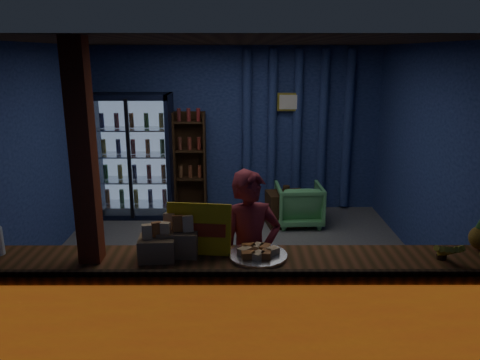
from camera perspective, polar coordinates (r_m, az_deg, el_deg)
The scene contains 15 objects.
ground at distance 5.76m, azimuth -0.87°, elevation -10.28°, with size 4.60×4.60×0.00m, color #515154.
room_walls at distance 5.28m, azimuth -0.94°, elevation 5.27°, with size 4.60×4.60×4.60m.
counter at distance 3.86m, azimuth -1.26°, elevation -16.11°, with size 4.40×0.57×0.99m.
support_post at distance 3.68m, azimuth -17.95°, elevation -4.26°, with size 0.16×0.16×2.60m, color #992F16.
beverage_cooler at distance 7.47m, azimuth -12.72°, elevation 2.87°, with size 1.20×0.62×1.90m.
bottle_shelf at distance 7.49m, azimuth -6.07°, elevation 2.12°, with size 0.50×0.28×1.60m.
curtain_folds at distance 7.49m, azimuth 7.00°, elevation 6.03°, with size 1.74×0.14×2.50m.
framed_picture at distance 7.38m, azimuth 5.98°, elevation 9.44°, with size 0.36×0.04×0.28m.
shopkeeper at distance 4.16m, azimuth 1.24°, elevation -9.13°, with size 0.56×0.37×1.53m, color maroon.
green_chair at distance 7.01m, azimuth 7.19°, elevation -2.96°, with size 0.66×0.68×0.62m, color #53A761.
side_table at distance 6.98m, azimuth 5.60°, elevation -3.46°, with size 0.61×0.49×0.60m.
yellow_sign at distance 3.68m, azimuth -5.06°, elevation -5.98°, with size 0.52×0.16×0.40m.
snack_box_left at distance 3.73m, azimuth -7.44°, elevation -7.24°, with size 0.32×0.27×0.32m.
snack_box_centre at distance 3.66m, azimuth -10.09°, elevation -7.98°, with size 0.29×0.24×0.29m.
pastry_tray at distance 3.67m, azimuth 2.18°, elevation -8.98°, with size 0.46×0.46×0.08m.
Camera 1 is at (0.07, -5.20, 2.48)m, focal length 35.00 mm.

